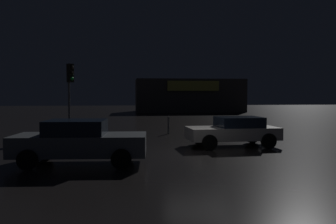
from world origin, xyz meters
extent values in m
plane|color=black|center=(0.00, 0.00, 0.00)|extent=(120.00, 120.00, 0.00)
cube|color=#4C4742|center=(5.63, 33.65, 2.17)|extent=(14.21, 6.10, 4.33)
cube|color=#E5D84C|center=(5.63, 30.45, 3.40)|extent=(6.56, 0.24, 1.26)
cylinder|color=#595B60|center=(-5.98, 6.76, 2.04)|extent=(0.12, 0.12, 4.08)
cube|color=black|center=(-5.88, 6.64, 3.56)|extent=(0.41, 0.41, 1.04)
sphere|color=black|center=(-5.77, 6.52, 3.87)|extent=(0.20, 0.20, 0.20)
sphere|color=black|center=(-5.77, 6.52, 3.56)|extent=(0.20, 0.20, 0.20)
sphere|color=#19D13F|center=(-5.77, 6.52, 3.25)|extent=(0.20, 0.20, 0.20)
cube|color=slate|center=(-4.34, -1.49, 0.67)|extent=(4.58, 2.17, 0.69)
cube|color=black|center=(-4.49, -1.48, 1.26)|extent=(2.07, 1.80, 0.50)
cylinder|color=black|center=(-2.81, -0.68, 0.33)|extent=(0.67, 0.27, 0.65)
cylinder|color=black|center=(-2.95, -2.52, 0.33)|extent=(0.67, 0.27, 0.65)
cylinder|color=black|center=(-5.74, -0.46, 0.33)|extent=(0.67, 0.27, 0.65)
cylinder|color=black|center=(-5.88, -2.30, 0.33)|extent=(0.67, 0.27, 0.65)
cube|color=silver|center=(2.02, 1.87, 0.61)|extent=(4.17, 2.03, 0.55)
cube|color=black|center=(2.33, 1.89, 1.12)|extent=(2.04, 1.73, 0.46)
cylinder|color=black|center=(0.73, 0.89, 0.34)|extent=(0.68, 0.26, 0.67)
cylinder|color=black|center=(0.63, 2.70, 0.34)|extent=(0.68, 0.26, 0.67)
cylinder|color=black|center=(3.41, 1.04, 0.34)|extent=(0.68, 0.26, 0.67)
cylinder|color=black|center=(3.31, 2.85, 0.34)|extent=(0.68, 0.26, 0.67)
cylinder|color=#595B60|center=(-0.26, 7.36, 0.52)|extent=(0.10, 0.10, 1.04)
camera|label=1|loc=(-2.79, -13.90, 2.40)|focal=38.22mm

